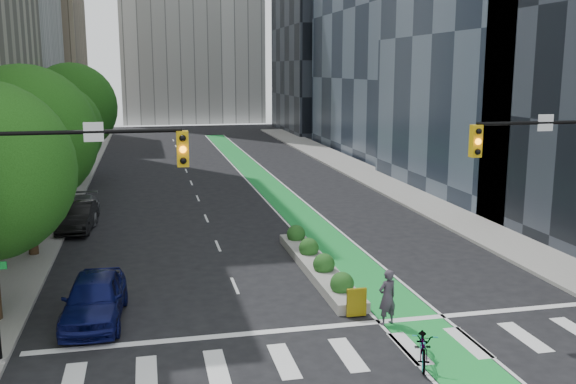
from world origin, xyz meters
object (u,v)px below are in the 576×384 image
median_planter (317,263)px  parked_car_left_far (81,209)px  parked_car_left_near (94,298)px  cyclist (387,297)px  parked_car_left_mid (77,217)px  bicycle (424,345)px

median_planter → parked_car_left_far: (-10.70, 12.04, 0.30)m
median_planter → parked_car_left_near: size_ratio=2.11×
cyclist → parked_car_left_mid: cyclist is taller
parked_car_left_mid → parked_car_left_far: 2.34m
parked_car_left_far → parked_car_left_mid: bearing=-90.2°
median_planter → parked_car_left_near: parked_car_left_near is taller
bicycle → parked_car_left_near: parked_car_left_near is taller
cyclist → parked_car_left_near: (-9.69, 2.45, -0.14)m
parked_car_left_near → parked_car_left_mid: bearing=100.9°
cyclist → parked_car_left_near: size_ratio=0.40×
cyclist → median_planter: bearing=-99.9°
parked_car_left_far → median_planter: bearing=-48.5°
parked_car_left_near → parked_car_left_far: size_ratio=1.05×
median_planter → bicycle: median_planter is taller
cyclist → parked_car_left_near: bearing=-31.6°
parked_car_left_near → parked_car_left_far: (-1.81, 15.65, -0.16)m
parked_car_left_near → bicycle: bearing=-26.1°
median_planter → parked_car_left_mid: bearing=137.8°
cyclist → parked_car_left_far: (-11.50, 18.11, -0.30)m
median_planter → bicycle: size_ratio=4.91×
cyclist → parked_car_left_far: 21.45m
parked_car_left_mid → parked_car_left_far: size_ratio=0.99×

